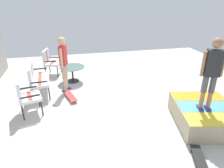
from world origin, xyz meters
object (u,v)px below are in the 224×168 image
object	(u,v)px
patio_chair_near_house	(49,60)
patio_table	(72,71)
patio_chair_by_wall	(24,94)
skateboard_by_bench	(70,96)
person_watching	(63,60)
skateboard_spare	(200,159)
skate_ramp	(206,115)
patio_bench	(36,76)
person_skater	(212,70)

from	to	relation	value
patio_chair_near_house	patio_table	distance (m)	1.23
patio_chair_near_house	patio_chair_by_wall	bearing A→B (deg)	170.64
patio_table	skateboard_by_bench	xyz separation A→B (m)	(-1.37, 0.14, -0.32)
person_watching	skateboard_spare	size ratio (longest dim) A/B	2.19
skate_ramp	patio_table	size ratio (longest dim) A/B	2.57
patio_chair_near_house	skateboard_spare	bearing A→B (deg)	-151.28
skate_ramp	patio_bench	bearing A→B (deg)	58.07
patio_chair_near_house	patio_table	xyz separation A→B (m)	(-0.89, -0.83, -0.21)
patio_bench	patio_chair_near_house	size ratio (longest dim) A/B	1.26
skateboard_spare	patio_bench	bearing A→B (deg)	41.20
patio_chair_near_house	patio_chair_by_wall	xyz separation A→B (m)	(-2.90, 0.48, 0.00)
person_skater	skateboard_spare	xyz separation A→B (m)	(-1.06, 0.75, -1.38)
skate_ramp	skateboard_spare	size ratio (longest dim) A/B	2.82
patio_chair_near_house	skateboard_spare	distance (m)	6.26
patio_table	skateboard_spare	distance (m)	5.08
patio_chair_near_house	patio_chair_by_wall	size ratio (longest dim) A/B	1.00
person_watching	skateboard_spare	world-z (taller)	person_watching
patio_chair_by_wall	patio_table	distance (m)	2.40
patio_bench	patio_chair_near_house	xyz separation A→B (m)	(1.67, -0.33, -0.00)
patio_bench	person_watching	size ratio (longest dim) A/B	0.72
patio_table	person_watching	distance (m)	1.02
patio_bench	skateboard_by_bench	world-z (taller)	patio_bench
patio_chair_by_wall	person_watching	world-z (taller)	person_watching
patio_chair_by_wall	skateboard_spare	world-z (taller)	patio_chair_by_wall
patio_table	skateboard_by_bench	bearing A→B (deg)	173.98
skate_ramp	patio_chair_near_house	distance (m)	5.85
patio_chair_by_wall	person_watching	xyz separation A→B (m)	(1.27, -1.05, 0.45)
patio_chair_near_house	patio_table	world-z (taller)	patio_chair_near_house
skate_ramp	skateboard_spare	bearing A→B (deg)	141.05
person_watching	patio_table	bearing A→B (deg)	-19.57
skateboard_spare	skateboard_by_bench	bearing A→B (deg)	35.80
patio_table	skateboard_spare	xyz separation A→B (m)	(-4.58, -2.17, -0.32)
skateboard_spare	patio_chair_by_wall	bearing A→B (deg)	53.46
patio_bench	skateboard_by_bench	xyz separation A→B (m)	(-0.59, -1.01, -0.53)
skateboard_by_bench	skateboard_spare	world-z (taller)	same
patio_chair_near_house	skateboard_by_bench	world-z (taller)	patio_chair_near_house
patio_chair_near_house	person_watching	distance (m)	1.78
patio_bench	patio_chair_by_wall	size ratio (longest dim) A/B	1.26
patio_bench	skateboard_spare	xyz separation A→B (m)	(-3.80, -3.33, -0.53)
patio_chair_near_house	patio_table	size ratio (longest dim) A/B	1.13
patio_chair_by_wall	person_skater	world-z (taller)	person_skater
patio_chair_by_wall	skateboard_by_bench	distance (m)	1.42
patio_bench	skateboard_by_bench	size ratio (longest dim) A/B	1.57
patio_bench	skateboard_spare	world-z (taller)	patio_bench
person_skater	patio_chair_by_wall	bearing A→B (deg)	70.30
person_watching	skateboard_spare	xyz separation A→B (m)	(-3.85, -2.43, -0.98)
skateboard_spare	person_skater	bearing A→B (deg)	-35.44
patio_bench	patio_table	distance (m)	1.41
skate_ramp	person_skater	size ratio (longest dim) A/B	1.37
skateboard_by_bench	skate_ramp	bearing A→B (deg)	-122.43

